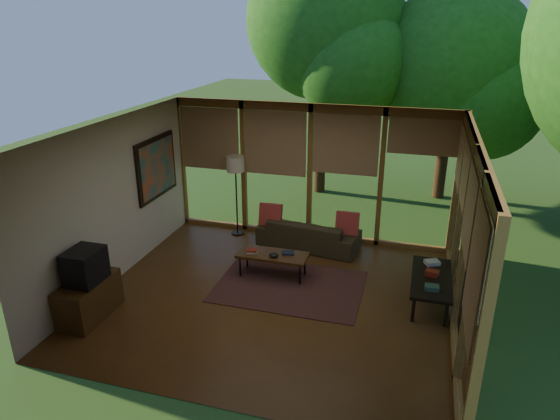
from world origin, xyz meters
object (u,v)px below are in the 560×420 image
(coffee_table, at_px, (273,256))
(side_console, at_px, (431,280))
(media_cabinet, at_px, (89,299))
(sofa, at_px, (308,233))
(floor_lamp, at_px, (236,168))
(television, at_px, (85,266))

(coffee_table, relative_size, side_console, 0.86)
(media_cabinet, height_order, side_console, media_cabinet)
(media_cabinet, relative_size, side_console, 0.71)
(sofa, bearing_deg, media_cabinet, 58.91)
(floor_lamp, bearing_deg, sofa, -7.61)
(floor_lamp, bearing_deg, side_console, -23.59)
(media_cabinet, height_order, television, television)
(sofa, xyz_separation_m, floor_lamp, (-1.55, 0.21, 1.12))
(television, xyz_separation_m, side_console, (4.85, 1.81, -0.44))
(floor_lamp, height_order, coffee_table, floor_lamp)
(coffee_table, bearing_deg, media_cabinet, -139.13)
(media_cabinet, distance_m, floor_lamp, 3.80)
(side_console, bearing_deg, sofa, 147.29)
(television, xyz_separation_m, coffee_table, (2.24, 1.95, -0.46))
(floor_lamp, relative_size, coffee_table, 1.38)
(floor_lamp, xyz_separation_m, coffee_table, (1.23, -1.53, -1.01))
(sofa, xyz_separation_m, side_console, (2.29, -1.47, 0.13))
(coffee_table, bearing_deg, sofa, 76.24)
(sofa, xyz_separation_m, television, (-2.56, -3.28, 0.57))
(media_cabinet, relative_size, television, 1.82)
(sofa, height_order, coffee_table, sofa)
(television, height_order, floor_lamp, floor_lamp)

